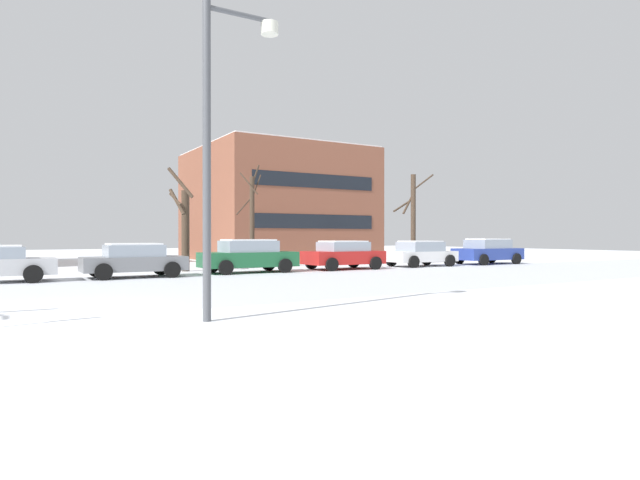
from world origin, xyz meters
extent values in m
plane|color=white|center=(0.00, 0.00, 0.00)|extent=(120.00, 120.00, 0.00)
cube|color=silver|center=(0.00, 3.72, 0.00)|extent=(80.00, 9.43, 0.00)
cylinder|color=#4C4F54|center=(2.65, -2.78, 3.11)|extent=(0.16, 0.16, 6.22)
cylinder|color=#4C4F54|center=(3.32, -2.78, 6.07)|extent=(1.34, 0.10, 0.10)
cylinder|color=silver|center=(3.99, -2.78, 5.92)|extent=(0.36, 0.36, 0.25)
cylinder|color=black|center=(0.24, 10.21, 0.32)|extent=(0.64, 0.23, 0.64)
cylinder|color=black|center=(0.22, 8.46, 0.32)|extent=(0.64, 0.23, 0.64)
cube|color=slate|center=(3.81, 9.32, 0.55)|extent=(3.93, 1.85, 0.56)
cube|color=#8C99A8|center=(3.81, 9.32, 1.07)|extent=(2.17, 1.69, 0.47)
cube|color=white|center=(3.81, 9.32, 1.33)|extent=(1.97, 1.56, 0.06)
cylinder|color=black|center=(5.09, 10.23, 0.32)|extent=(0.64, 0.23, 0.64)
cylinder|color=black|center=(5.07, 8.38, 0.32)|extent=(0.64, 0.23, 0.64)
cylinder|color=black|center=(2.55, 10.26, 0.32)|extent=(0.64, 0.23, 0.64)
cylinder|color=black|center=(2.53, 8.41, 0.32)|extent=(0.64, 0.23, 0.64)
cube|color=#1E6038|center=(8.84, 9.56, 0.60)|extent=(4.33, 1.76, 0.66)
cube|color=#8C99A8|center=(8.84, 9.56, 1.19)|extent=(2.39, 1.60, 0.51)
cube|color=white|center=(8.84, 9.56, 1.47)|extent=(2.17, 1.48, 0.06)
cylinder|color=black|center=(10.25, 10.42, 0.32)|extent=(0.64, 0.23, 0.64)
cylinder|color=black|center=(10.23, 8.67, 0.32)|extent=(0.64, 0.23, 0.64)
cylinder|color=black|center=(7.45, 10.45, 0.32)|extent=(0.64, 0.23, 0.64)
cylinder|color=black|center=(7.43, 8.70, 0.32)|extent=(0.64, 0.23, 0.64)
cube|color=red|center=(13.87, 9.43, 0.59)|extent=(3.92, 1.93, 0.64)
cube|color=#8C99A8|center=(13.87, 9.43, 1.13)|extent=(2.16, 1.76, 0.45)
cube|color=white|center=(13.87, 9.43, 1.39)|extent=(1.97, 1.63, 0.06)
cylinder|color=black|center=(15.14, 10.38, 0.32)|extent=(0.64, 0.23, 0.64)
cylinder|color=black|center=(15.12, 8.45, 0.32)|extent=(0.64, 0.23, 0.64)
cylinder|color=black|center=(12.61, 10.41, 0.32)|extent=(0.64, 0.23, 0.64)
cylinder|color=black|center=(12.59, 8.48, 0.32)|extent=(0.64, 0.23, 0.64)
cube|color=white|center=(18.90, 9.42, 0.55)|extent=(3.91, 1.85, 0.56)
cube|color=#8C99A8|center=(18.90, 9.42, 1.08)|extent=(2.16, 1.69, 0.51)
cube|color=white|center=(18.90, 9.42, 1.37)|extent=(1.96, 1.56, 0.06)
cylinder|color=black|center=(20.17, 10.33, 0.32)|extent=(0.64, 0.23, 0.64)
cylinder|color=black|center=(20.15, 8.48, 0.32)|extent=(0.64, 0.23, 0.64)
cylinder|color=black|center=(17.64, 10.36, 0.32)|extent=(0.64, 0.23, 0.64)
cylinder|color=black|center=(17.62, 8.51, 0.32)|extent=(0.64, 0.23, 0.64)
cube|color=#283D93|center=(23.92, 9.21, 0.60)|extent=(4.20, 1.87, 0.66)
cube|color=#8C99A8|center=(23.92, 9.21, 1.19)|extent=(2.32, 1.70, 0.51)
cube|color=white|center=(23.92, 9.21, 1.47)|extent=(2.10, 1.57, 0.06)
cylinder|color=black|center=(25.29, 10.12, 0.32)|extent=(0.64, 0.23, 0.64)
cylinder|color=black|center=(25.27, 8.26, 0.32)|extent=(0.64, 0.23, 0.64)
cylinder|color=black|center=(22.58, 10.15, 0.32)|extent=(0.64, 0.23, 0.64)
cylinder|color=black|center=(22.56, 8.29, 0.32)|extent=(0.64, 0.23, 0.64)
cylinder|color=#423326|center=(10.51, 12.95, 2.38)|extent=(0.25, 0.25, 4.75)
cylinder|color=#423326|center=(10.18, 12.61, 4.34)|extent=(0.76, 0.74, 1.16)
cylinder|color=#423326|center=(10.35, 13.50, 3.30)|extent=(1.16, 0.39, 1.12)
cylinder|color=#423326|center=(10.82, 13.01, 4.33)|extent=(0.20, 0.69, 1.04)
cylinder|color=#423326|center=(10.75, 13.01, 4.90)|extent=(0.23, 0.58, 0.93)
cylinder|color=#423326|center=(6.71, 12.01, 1.89)|extent=(0.37, 0.37, 3.79)
cylinder|color=#423326|center=(6.34, 11.56, 4.10)|extent=(1.07, 0.92, 1.44)
cylinder|color=#423326|center=(6.26, 11.82, 3.23)|extent=(0.55, 1.07, 1.25)
cylinder|color=#423326|center=(6.20, 11.90, 3.36)|extent=(0.32, 1.08, 0.65)
cylinder|color=#423326|center=(20.57, 11.95, 2.68)|extent=(0.30, 0.30, 5.36)
cylinder|color=#423326|center=(20.56, 12.37, 3.65)|extent=(0.94, 0.15, 1.35)
cylinder|color=#423326|center=(20.52, 12.77, 3.56)|extent=(1.70, 0.21, 0.94)
cylinder|color=#423326|center=(21.39, 12.10, 4.88)|extent=(0.41, 1.70, 0.99)
cube|color=brown|center=(16.49, 22.32, 3.87)|extent=(10.98, 11.44, 7.75)
cube|color=white|center=(16.49, 22.32, 7.80)|extent=(10.76, 11.21, 0.10)
cube|color=black|center=(16.49, 16.58, 2.58)|extent=(8.79, 0.04, 0.90)
cube|color=black|center=(16.49, 16.58, 5.17)|extent=(8.79, 0.04, 0.90)
camera|label=1|loc=(-0.80, -12.78, 1.65)|focal=30.11mm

